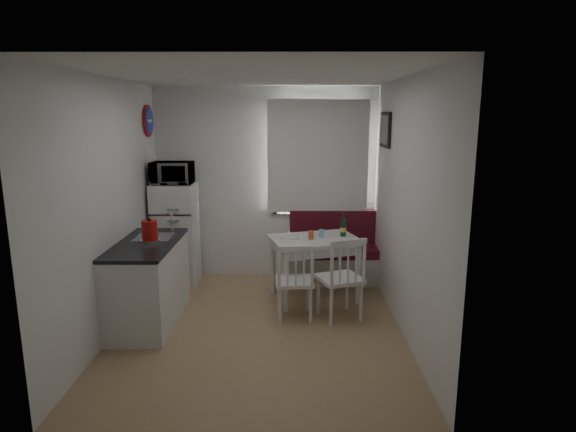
{
  "coord_description": "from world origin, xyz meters",
  "views": [
    {
      "loc": [
        0.34,
        -4.77,
        2.23
      ],
      "look_at": [
        0.31,
        0.5,
        1.11
      ],
      "focal_mm": 30.0,
      "sensor_mm": 36.0,
      "label": 1
    }
  ],
  "objects_px": {
    "bench": "(336,258)",
    "chair_right": "(341,270)",
    "chair_left": "(295,274)",
    "dining_table": "(315,245)",
    "microwave": "(172,173)",
    "kettle": "(150,231)",
    "kitchen_counter": "(149,282)",
    "wine_bottle": "(343,225)",
    "fridge": "(176,234)"
  },
  "relations": [
    {
      "from": "kitchen_counter",
      "to": "chair_left",
      "type": "xyz_separation_m",
      "value": [
        1.58,
        0.03,
        0.09
      ]
    },
    {
      "from": "bench",
      "to": "dining_table",
      "type": "height_order",
      "value": "bench"
    },
    {
      "from": "kettle",
      "to": "fridge",
      "type": "bearing_deg",
      "value": 91.37
    },
    {
      "from": "kitchen_counter",
      "to": "chair_left",
      "type": "bearing_deg",
      "value": 1.16
    },
    {
      "from": "bench",
      "to": "chair_right",
      "type": "height_order",
      "value": "bench"
    },
    {
      "from": "dining_table",
      "to": "kettle",
      "type": "bearing_deg",
      "value": -175.09
    },
    {
      "from": "chair_left",
      "to": "fridge",
      "type": "bearing_deg",
      "value": 138.65
    },
    {
      "from": "chair_right",
      "to": "wine_bottle",
      "type": "distance_m",
      "value": 0.84
    },
    {
      "from": "dining_table",
      "to": "microwave",
      "type": "xyz_separation_m",
      "value": [
        -1.81,
        0.5,
        0.82
      ]
    },
    {
      "from": "chair_right",
      "to": "chair_left",
      "type": "bearing_deg",
      "value": 158.76
    },
    {
      "from": "fridge",
      "to": "microwave",
      "type": "relative_size",
      "value": 2.63
    },
    {
      "from": "dining_table",
      "to": "wine_bottle",
      "type": "bearing_deg",
      "value": -0.74
    },
    {
      "from": "fridge",
      "to": "microwave",
      "type": "bearing_deg",
      "value": -90.0
    },
    {
      "from": "fridge",
      "to": "chair_right",
      "type": "bearing_deg",
      "value": -30.6
    },
    {
      "from": "kitchen_counter",
      "to": "microwave",
      "type": "bearing_deg",
      "value": 89.06
    },
    {
      "from": "bench",
      "to": "fridge",
      "type": "bearing_deg",
      "value": -177.03
    },
    {
      "from": "bench",
      "to": "chair_left",
      "type": "bearing_deg",
      "value": -113.39
    },
    {
      "from": "microwave",
      "to": "kettle",
      "type": "height_order",
      "value": "microwave"
    },
    {
      "from": "microwave",
      "to": "kettle",
      "type": "xyz_separation_m",
      "value": [
        0.03,
        -1.21,
        -0.47
      ]
    },
    {
      "from": "wine_bottle",
      "to": "kitchen_counter",
      "type": "bearing_deg",
      "value": -160.05
    },
    {
      "from": "dining_table",
      "to": "chair_right",
      "type": "bearing_deg",
      "value": -86.15
    },
    {
      "from": "chair_right",
      "to": "kitchen_counter",
      "type": "bearing_deg",
      "value": 160.26
    },
    {
      "from": "dining_table",
      "to": "kettle",
      "type": "height_order",
      "value": "kettle"
    },
    {
      "from": "bench",
      "to": "chair_left",
      "type": "xyz_separation_m",
      "value": [
        -0.57,
        -1.32,
        0.23
      ]
    },
    {
      "from": "kitchen_counter",
      "to": "kettle",
      "type": "bearing_deg",
      "value": -15.16
    },
    {
      "from": "kitchen_counter",
      "to": "dining_table",
      "type": "bearing_deg",
      "value": 20.7
    },
    {
      "from": "chair_right",
      "to": "bench",
      "type": "bearing_deg",
      "value": 66.47
    },
    {
      "from": "chair_left",
      "to": "wine_bottle",
      "type": "xyz_separation_m",
      "value": [
        0.6,
        0.76,
        0.37
      ]
    },
    {
      "from": "kitchen_counter",
      "to": "fridge",
      "type": "height_order",
      "value": "fridge"
    },
    {
      "from": "chair_left",
      "to": "kettle",
      "type": "bearing_deg",
      "value": 178.16
    },
    {
      "from": "dining_table",
      "to": "kettle",
      "type": "xyz_separation_m",
      "value": [
        -1.78,
        -0.71,
        0.35
      ]
    },
    {
      "from": "bench",
      "to": "chair_left",
      "type": "distance_m",
      "value": 1.46
    },
    {
      "from": "chair_right",
      "to": "fridge",
      "type": "height_order",
      "value": "fridge"
    },
    {
      "from": "microwave",
      "to": "fridge",
      "type": "bearing_deg",
      "value": 90.0
    },
    {
      "from": "dining_table",
      "to": "kitchen_counter",
      "type": "bearing_deg",
      "value": -175.99
    },
    {
      "from": "dining_table",
      "to": "fridge",
      "type": "relative_size",
      "value": 0.88
    },
    {
      "from": "chair_right",
      "to": "kettle",
      "type": "bearing_deg",
      "value": 160.66
    },
    {
      "from": "kitchen_counter",
      "to": "microwave",
      "type": "xyz_separation_m",
      "value": [
        0.02,
        1.19,
        1.04
      ]
    },
    {
      "from": "bench",
      "to": "kitchen_counter",
      "type": "bearing_deg",
      "value": -147.83
    },
    {
      "from": "kitchen_counter",
      "to": "wine_bottle",
      "type": "relative_size",
      "value": 4.57
    },
    {
      "from": "chair_right",
      "to": "fridge",
      "type": "distance_m",
      "value": 2.4
    },
    {
      "from": "kitchen_counter",
      "to": "chair_left",
      "type": "height_order",
      "value": "kitchen_counter"
    },
    {
      "from": "kitchen_counter",
      "to": "fridge",
      "type": "relative_size",
      "value": 0.97
    },
    {
      "from": "kitchen_counter",
      "to": "chair_right",
      "type": "relative_size",
      "value": 2.34
    },
    {
      "from": "chair_right",
      "to": "microwave",
      "type": "height_order",
      "value": "microwave"
    },
    {
      "from": "microwave",
      "to": "wine_bottle",
      "type": "relative_size",
      "value": 1.78
    },
    {
      "from": "wine_bottle",
      "to": "chair_right",
      "type": "bearing_deg",
      "value": -97.43
    },
    {
      "from": "chair_right",
      "to": "kettle",
      "type": "height_order",
      "value": "kettle"
    },
    {
      "from": "chair_right",
      "to": "dining_table",
      "type": "bearing_deg",
      "value": 90.12
    },
    {
      "from": "kitchen_counter",
      "to": "chair_left",
      "type": "distance_m",
      "value": 1.58
    }
  ]
}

